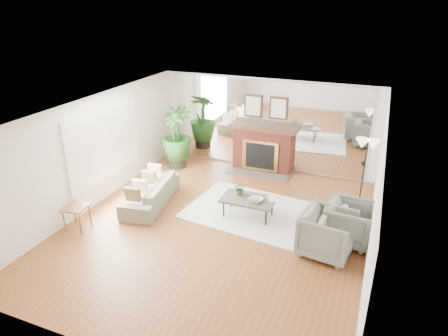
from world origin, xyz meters
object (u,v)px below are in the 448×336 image
at_px(sofa, 151,193).
at_px(floor_lamp, 367,149).
at_px(fireplace, 262,147).
at_px(potted_ficus, 176,136).
at_px(coffee_table, 248,200).
at_px(armchair_back, 349,223).
at_px(side_table, 76,210).
at_px(armchair_front, 327,234).

relative_size(sofa, floor_lamp, 1.21).
xyz_separation_m(fireplace, sofa, (-1.82, -2.87, -0.38)).
bearing_deg(floor_lamp, potted_ficus, 175.04).
relative_size(fireplace, coffee_table, 1.79).
relative_size(armchair_back, side_table, 1.72).
bearing_deg(side_table, armchair_front, 11.92).
bearing_deg(side_table, armchair_back, 17.23).
height_order(coffee_table, potted_ficus, potted_ficus).
bearing_deg(armchair_back, coffee_table, 89.99).
bearing_deg(fireplace, floor_lamp, -22.30).
height_order(coffee_table, sofa, sofa).
bearing_deg(floor_lamp, coffee_table, -146.00).
bearing_deg(floor_lamp, armchair_back, -93.48).
xyz_separation_m(sofa, armchair_back, (4.42, 0.12, 0.13)).
bearing_deg(sofa, side_table, -38.14).
distance_m(fireplace, armchair_back, 3.79).
height_order(armchair_front, side_table, armchair_front).
bearing_deg(side_table, coffee_table, 29.55).
bearing_deg(potted_ficus, sofa, -77.86).
height_order(armchair_back, side_table, armchair_back).
distance_m(coffee_table, armchair_front, 1.94).
bearing_deg(fireplace, potted_ficus, -163.57).
distance_m(sofa, armchair_front, 4.12).
xyz_separation_m(fireplace, armchair_back, (2.60, -2.75, -0.25)).
bearing_deg(coffee_table, armchair_back, -3.92).
bearing_deg(floor_lamp, side_table, -148.55).
height_order(sofa, armchair_front, armchair_front).
height_order(sofa, floor_lamp, floor_lamp).
distance_m(sofa, potted_ficus, 2.33).
relative_size(coffee_table, armchair_back, 1.27).
xyz_separation_m(potted_ficus, floor_lamp, (4.99, -0.43, 0.46)).
relative_size(potted_ficus, floor_lamp, 1.07).
xyz_separation_m(sofa, floor_lamp, (4.52, 1.76, 1.09)).
bearing_deg(coffee_table, side_table, -150.45).
relative_size(coffee_table, side_table, 2.18).
bearing_deg(fireplace, side_table, -121.18).
height_order(fireplace, coffee_table, fireplace).
xyz_separation_m(armchair_back, potted_ficus, (-4.89, 2.08, 0.51)).
bearing_deg(armchair_front, armchair_back, -21.11).
height_order(armchair_back, armchair_front, armchair_front).
relative_size(armchair_back, floor_lamp, 0.56).
height_order(coffee_table, armchair_front, armchair_front).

